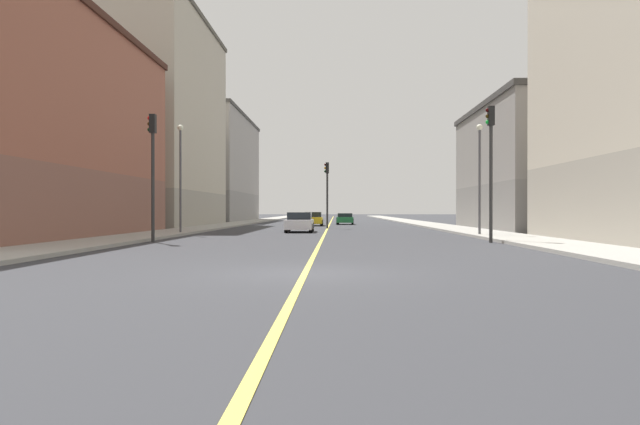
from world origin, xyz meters
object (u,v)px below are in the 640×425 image
at_px(building_left_mid, 533,167).
at_px(street_lamp_left_near, 480,167).
at_px(car_yellow, 313,219).
at_px(street_lamp_right_near, 180,167).
at_px(car_white, 300,222).
at_px(building_right_distant, 218,169).
at_px(building_right_midblock, 163,123).
at_px(car_green, 345,219).
at_px(building_right_corner, 23,124).
at_px(traffic_light_right_near, 153,160).
at_px(traffic_light_median_far, 327,185).
at_px(traffic_light_left_near, 491,155).

height_order(building_left_mid, street_lamp_left_near, building_left_mid).
distance_m(street_lamp_left_near, car_yellow, 25.59).
bearing_deg(street_lamp_right_near, building_left_mid, 19.71).
bearing_deg(car_white, building_right_distant, 109.44).
relative_size(building_right_midblock, car_green, 5.22).
distance_m(street_lamp_left_near, car_white, 13.23).
distance_m(building_left_mid, car_white, 18.75).
relative_size(building_right_corner, building_right_midblock, 1.14).
relative_size(traffic_light_right_near, car_yellow, 1.41).
distance_m(building_left_mid, traffic_light_right_near, 29.63).
bearing_deg(street_lamp_right_near, traffic_light_median_far, 53.69).
xyz_separation_m(building_right_corner, building_right_distant, (0.00, 50.00, 1.23)).
xyz_separation_m(traffic_light_right_near, street_lamp_left_near, (17.08, 6.20, 0.10)).
bearing_deg(building_left_mid, traffic_light_right_near, -143.91).
height_order(building_right_corner, car_green, building_right_corner).
xyz_separation_m(traffic_light_left_near, street_lamp_left_near, (1.02, 6.20, -0.07)).
bearing_deg(traffic_light_left_near, building_right_distant, 114.36).
bearing_deg(traffic_light_left_near, street_lamp_left_near, 80.69).
bearing_deg(car_yellow, traffic_light_left_near, -71.97).
height_order(traffic_light_left_near, street_lamp_right_near, street_lamp_right_near).
bearing_deg(traffic_light_median_far, street_lamp_left_near, -58.12).
xyz_separation_m(traffic_light_right_near, street_lamp_right_near, (-0.98, 8.52, 0.31)).
relative_size(traffic_light_right_near, street_lamp_left_near, 0.96).
xyz_separation_m(building_right_corner, car_green, (17.57, 31.76, -5.51)).
distance_m(building_right_midblock, car_yellow, 17.21).
distance_m(traffic_light_median_far, street_lamp_left_near, 17.17).
xyz_separation_m(traffic_light_right_near, car_white, (6.22, 12.95, -3.28)).
distance_m(traffic_light_left_near, car_white, 16.63).
distance_m(street_lamp_right_near, car_green, 28.38).
height_order(building_right_corner, car_yellow, building_right_corner).
bearing_deg(car_yellow, street_lamp_right_near, -109.92).
bearing_deg(street_lamp_left_near, car_white, 148.12).
xyz_separation_m(building_right_distant, street_lamp_left_near, (24.92, -46.59, -3.28)).
distance_m(building_right_corner, car_green, 36.71).
bearing_deg(traffic_light_left_near, car_green, 100.38).
bearing_deg(building_right_distant, building_right_corner, -90.00).
height_order(building_right_corner, street_lamp_left_near, building_right_corner).
xyz_separation_m(building_right_midblock, car_white, (14.06, -14.36, -9.24)).
xyz_separation_m(building_right_corner, street_lamp_right_near, (6.86, 5.73, -1.85)).
bearing_deg(building_right_corner, car_yellow, 61.51).
relative_size(car_yellow, car_white, 1.03).
distance_m(car_yellow, car_green, 6.17).
height_order(car_yellow, car_green, car_yellow).
height_order(building_right_distant, traffic_light_median_far, building_right_distant).
relative_size(building_right_corner, street_lamp_left_near, 3.77).
xyz_separation_m(building_right_midblock, traffic_light_median_far, (15.86, -6.54, -6.31)).
distance_m(building_right_midblock, building_right_distant, 25.61).
distance_m(building_right_corner, building_right_midblock, 24.81).
bearing_deg(building_right_corner, traffic_light_left_near, -6.65).
distance_m(traffic_light_right_near, street_lamp_right_near, 8.58).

